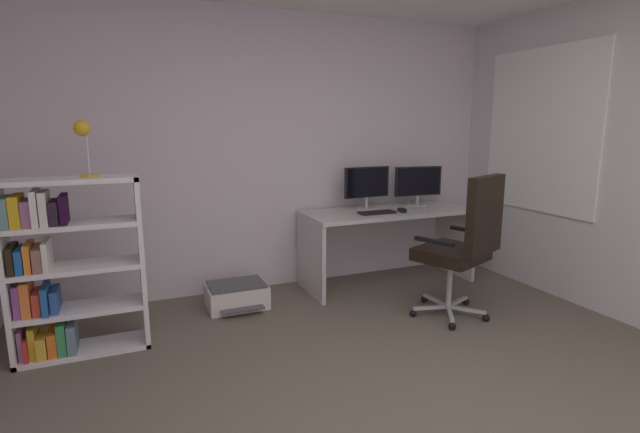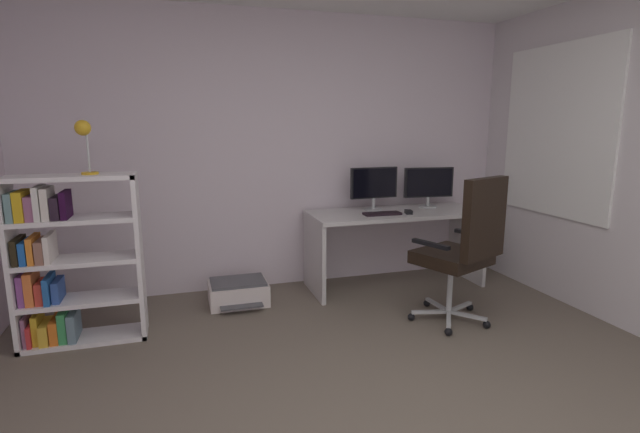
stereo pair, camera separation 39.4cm
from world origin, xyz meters
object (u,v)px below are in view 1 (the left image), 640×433
object	(u,v)px
keyboard	(377,213)
computer_mouse	(402,210)
monitor_secondary	(418,183)
desk_lamp	(83,136)
bookshelf	(61,271)
printer	(237,295)
desk	(388,228)
office_chair	(464,241)
monitor_main	(367,184)

from	to	relation	value
keyboard	computer_mouse	distance (m)	0.25
monitor_secondary	desk_lamp	world-z (taller)	desk_lamp
bookshelf	printer	size ratio (longest dim) A/B	2.41
desk	printer	size ratio (longest dim) A/B	3.28
office_chair	desk	bearing A→B (deg)	95.77
desk_lamp	keyboard	bearing A→B (deg)	7.77
desk	keyboard	bearing A→B (deg)	-147.79
monitor_secondary	computer_mouse	size ratio (longest dim) A/B	5.01
monitor_secondary	office_chair	xyz separation A→B (m)	(-0.30, -1.10, -0.32)
monitor_main	monitor_secondary	distance (m)	0.58
desk	bookshelf	distance (m)	2.79
desk	computer_mouse	xyz separation A→B (m)	(0.06, -0.15, 0.20)
monitor_secondary	office_chair	world-z (taller)	office_chair
office_chair	desk_lamp	xyz separation A→B (m)	(-2.64, 0.55, 0.83)
monitor_secondary	bookshelf	size ratio (longest dim) A/B	0.42
computer_mouse	bookshelf	size ratio (longest dim) A/B	0.08
desk	office_chair	xyz separation A→B (m)	(0.10, -0.99, 0.09)
monitor_secondary	desk	bearing A→B (deg)	-164.26
desk_lamp	monitor_main	bearing A→B (deg)	13.24
desk	monitor_secondary	bearing A→B (deg)	15.74
monitor_secondary	printer	distance (m)	2.10
printer	monitor_secondary	bearing A→B (deg)	5.01
monitor_main	printer	world-z (taller)	monitor_main
monitor_main	monitor_secondary	size ratio (longest dim) A/B	0.94
office_chair	monitor_secondary	bearing A→B (deg)	74.53
monitor_main	computer_mouse	bearing A→B (deg)	-47.86
desk_lamp	computer_mouse	bearing A→B (deg)	6.48
office_chair	desk_lamp	distance (m)	2.82
keyboard	bookshelf	distance (m)	2.58
monitor_main	office_chair	bearing A→B (deg)	-75.90
bookshelf	desk_lamp	size ratio (longest dim) A/B	3.28
bookshelf	printer	world-z (taller)	bookshelf
computer_mouse	desk_lamp	size ratio (longest dim) A/B	0.27
monitor_main	computer_mouse	size ratio (longest dim) A/B	4.72
bookshelf	desk_lamp	bearing A→B (deg)	0.11
keyboard	computer_mouse	size ratio (longest dim) A/B	3.40
monitor_main	computer_mouse	world-z (taller)	monitor_main
keyboard	printer	size ratio (longest dim) A/B	0.68
bookshelf	monitor_main	bearing A→B (deg)	12.21
monitor_main	computer_mouse	xyz separation A→B (m)	(0.24, -0.26, -0.23)
keyboard	printer	bearing A→B (deg)	178.58
keyboard	bookshelf	world-z (taller)	bookshelf
keyboard	monitor_secondary	bearing A→B (deg)	23.09
desk	printer	bearing A→B (deg)	-177.97
computer_mouse	office_chair	distance (m)	0.85
office_chair	desk_lamp	world-z (taller)	desk_lamp
monitor_main	bookshelf	size ratio (longest dim) A/B	0.39
keyboard	desk_lamp	distance (m)	2.48
monitor_secondary	keyboard	distance (m)	0.68
desk	printer	distance (m)	1.57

